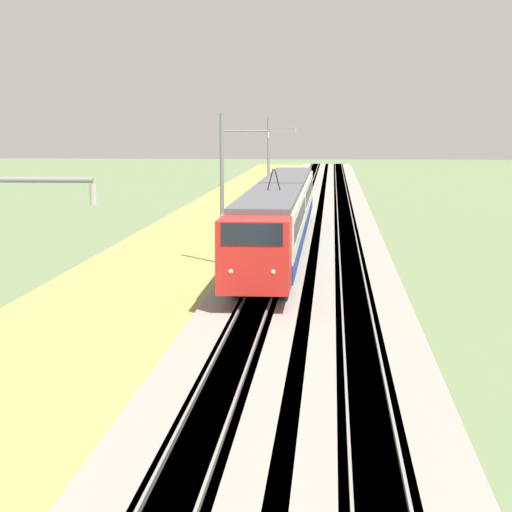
# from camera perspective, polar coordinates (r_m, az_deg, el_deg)

# --- Properties ---
(ballast_main) EXTENTS (240.00, 4.40, 0.30)m
(ballast_main) POSITION_cam_1_polar(r_m,az_deg,el_deg) (58.17, 1.45, 0.45)
(ballast_main) COLOR gray
(ballast_main) RESTS_ON ground
(ballast_adjacent) EXTENTS (240.00, 4.40, 0.30)m
(ballast_adjacent) POSITION_cam_1_polar(r_m,az_deg,el_deg) (58.10, 5.29, 0.41)
(ballast_adjacent) COLOR gray
(ballast_adjacent) RESTS_ON ground
(track_main) EXTENTS (240.00, 1.57, 0.45)m
(track_main) POSITION_cam_1_polar(r_m,az_deg,el_deg) (58.17, 1.45, 0.46)
(track_main) COLOR #4C4238
(track_main) RESTS_ON ground
(track_adjacent) EXTENTS (240.00, 1.57, 0.45)m
(track_adjacent) POSITION_cam_1_polar(r_m,az_deg,el_deg) (58.10, 5.29, 0.42)
(track_adjacent) COLOR #4C4238
(track_adjacent) RESTS_ON ground
(grass_verge) EXTENTS (240.00, 9.44, 0.12)m
(grass_verge) POSITION_cam_1_polar(r_m,az_deg,el_deg) (58.70, -3.81, 0.41)
(grass_verge) COLOR #99934C
(grass_verge) RESTS_ON ground
(passenger_train) EXTENTS (40.18, 2.88, 5.12)m
(passenger_train) POSITION_cam_1_polar(r_m,az_deg,el_deg) (57.04, 1.41, 2.58)
(passenger_train) COLOR red
(passenger_train) RESTS_ON ground
(catenary_mast_mid) EXTENTS (0.22, 2.56, 7.90)m
(catenary_mast_mid) POSITION_cam_1_polar(r_m,az_deg,el_deg) (51.74, -1.89, 3.94)
(catenary_mast_mid) COLOR slate
(catenary_mast_mid) RESTS_ON ground
(catenary_mast_far) EXTENTS (0.22, 2.56, 7.91)m
(catenary_mast_far) POSITION_cam_1_polar(r_m,az_deg,el_deg) (89.31, 0.76, 5.48)
(catenary_mast_far) COLOR slate
(catenary_mast_far) RESTS_ON ground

